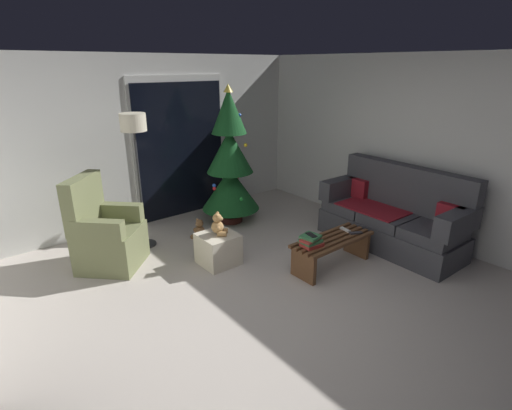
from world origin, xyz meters
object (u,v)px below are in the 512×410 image
(remote_graphite, at_px, (356,233))
(remote_white, at_px, (345,230))
(coffee_table, at_px, (332,248))
(book_stack, at_px, (311,241))
(ottoman, at_px, (218,249))
(teddy_bear_chestnut_by_tree, at_px, (199,230))
(teddy_bear_honey, at_px, (218,225))
(couch, at_px, (393,217))
(cell_phone, at_px, (311,235))
(christmas_tree, at_px, (230,164))
(floor_lamp, at_px, (134,136))
(armchair, at_px, (106,235))

(remote_graphite, xyz_separation_m, remote_white, (-0.02, 0.15, 0.00))
(coffee_table, bearing_deg, remote_graphite, -16.36)
(remote_white, bearing_deg, remote_graphite, 106.82)
(book_stack, xyz_separation_m, ottoman, (-0.67, 0.92, -0.25))
(remote_white, height_order, teddy_bear_chestnut_by_tree, remote_white)
(ottoman, relative_size, teddy_bear_honey, 1.54)
(ottoman, bearing_deg, book_stack, -53.95)
(couch, distance_m, book_stack, 1.49)
(remote_graphite, height_order, cell_phone, cell_phone)
(book_stack, xyz_separation_m, cell_phone, (0.01, 0.01, 0.07))
(christmas_tree, xyz_separation_m, teddy_bear_honey, (-0.93, -1.04, -0.41))
(remote_white, relative_size, teddy_bear_honey, 0.55)
(coffee_table, relative_size, teddy_bear_honey, 3.86)
(coffee_table, distance_m, teddy_bear_honey, 1.41)
(christmas_tree, height_order, ottoman, christmas_tree)
(coffee_table, relative_size, book_stack, 4.00)
(remote_white, bearing_deg, teddy_bear_honey, -25.08)
(book_stack, height_order, cell_phone, cell_phone)
(cell_phone, relative_size, ottoman, 0.33)
(christmas_tree, bearing_deg, coffee_table, -87.25)
(remote_graphite, xyz_separation_m, cell_phone, (-0.67, 0.12, 0.12))
(book_stack, xyz_separation_m, teddy_bear_chestnut_by_tree, (-0.46, 1.72, -0.32))
(coffee_table, height_order, christmas_tree, christmas_tree)
(remote_graphite, xyz_separation_m, ottoman, (-1.35, 1.03, -0.20))
(remote_white, height_order, floor_lamp, floor_lamp)
(cell_phone, relative_size, teddy_bear_chestnut_by_tree, 0.50)
(ottoman, xyz_separation_m, teddy_bear_honey, (0.01, -0.01, 0.32))
(teddy_bear_chestnut_by_tree, bearing_deg, couch, -43.58)
(coffee_table, distance_m, teddy_bear_chestnut_by_tree, 1.93)
(coffee_table, xyz_separation_m, armchair, (-2.11, 1.76, 0.15))
(teddy_bear_honey, bearing_deg, armchair, 142.82)
(teddy_bear_chestnut_by_tree, bearing_deg, book_stack, -75.07)
(coffee_table, height_order, teddy_bear_honey, teddy_bear_honey)
(cell_phone, relative_size, armchair, 0.13)
(couch, bearing_deg, remote_graphite, 179.44)
(teddy_bear_honey, bearing_deg, coffee_table, -42.44)
(floor_lamp, bearing_deg, cell_phone, -59.44)
(cell_phone, distance_m, ottoman, 1.18)
(armchair, bearing_deg, couch, -29.94)
(cell_phone, distance_m, teddy_bear_chestnut_by_tree, 1.82)
(couch, distance_m, armchair, 3.73)
(couch, height_order, ottoman, couch)
(coffee_table, height_order, remote_white, remote_white)
(remote_white, xyz_separation_m, teddy_bear_honey, (-1.32, 0.88, 0.12))
(remote_graphite, relative_size, remote_white, 1.00)
(christmas_tree, height_order, teddy_bear_chestnut_by_tree, christmas_tree)
(couch, bearing_deg, christmas_tree, 120.34)
(book_stack, bearing_deg, christmas_tree, 82.27)
(book_stack, distance_m, cell_phone, 0.07)
(remote_graphite, relative_size, teddy_bear_chestnut_by_tree, 0.55)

